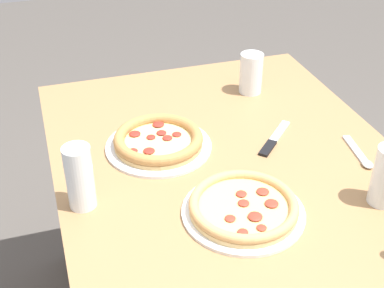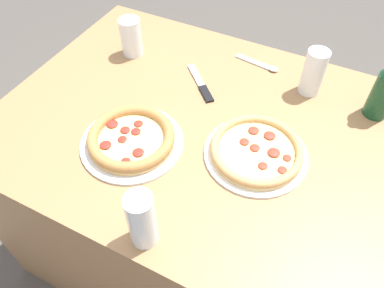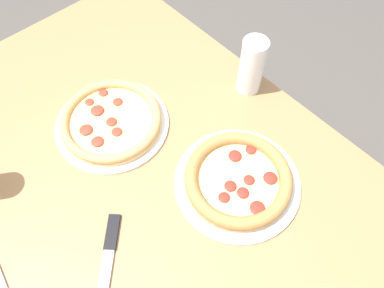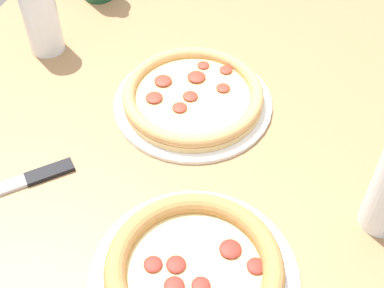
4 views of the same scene
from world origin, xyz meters
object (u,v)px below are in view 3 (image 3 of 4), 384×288
Objects in this scene: glass_water at (251,69)px; knife at (109,255)px; pizza_veggie at (111,121)px; pizza_pepperoni at (238,180)px.

glass_water reaches higher than knife.
pizza_pepperoni reaches higher than pizza_veggie.
glass_water reaches higher than pizza_pepperoni.
pizza_veggie is at bearing -112.37° from glass_water.
pizza_pepperoni is (0.32, 0.12, 0.00)m from pizza_veggie.
pizza_veggie is 0.98× the size of pizza_pepperoni.
knife is (0.26, -0.20, -0.02)m from pizza_veggie.
glass_water is at bearing 67.63° from pizza_veggie.
pizza_pepperoni is 0.30m from glass_water.
pizza_pepperoni is at bearing 78.68° from knife.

